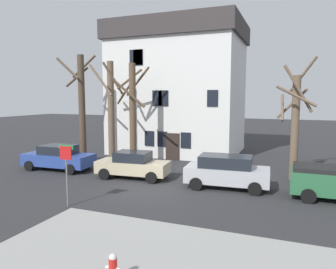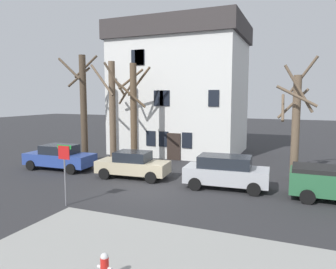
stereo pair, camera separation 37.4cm
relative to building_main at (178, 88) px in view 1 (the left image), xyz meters
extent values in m
plane|color=#2D2D30|center=(2.52, -11.97, -5.66)|extent=(120.00, 120.00, 0.00)
cube|color=white|center=(0.00, 0.00, -0.86)|extent=(10.62, 7.78, 9.60)
cube|color=#383333|center=(0.00, 0.00, 4.73)|extent=(11.12, 8.28, 1.57)
cube|color=#2D231E|center=(0.92, -3.93, -4.61)|extent=(1.10, 0.12, 2.10)
cube|color=black|center=(-1.06, -3.92, -4.06)|extent=(0.80, 0.08, 1.20)
cube|color=black|center=(0.06, -3.92, -4.06)|extent=(0.80, 0.08, 1.20)
cube|color=black|center=(2.00, -3.92, -4.06)|extent=(0.80, 0.08, 1.20)
cube|color=black|center=(-0.36, -3.92, -0.86)|extent=(0.80, 0.08, 1.20)
cube|color=black|center=(0.15, -3.92, -0.86)|extent=(0.80, 0.08, 1.20)
cube|color=black|center=(4.03, -3.92, -0.86)|extent=(0.80, 0.08, 1.20)
cube|color=black|center=(-2.32, -3.92, 2.34)|extent=(0.80, 0.08, 1.20)
cube|color=black|center=(-2.00, -3.92, 2.34)|extent=(0.80, 0.08, 1.20)
cube|color=black|center=(-1.99, -3.92, 2.34)|extent=(0.80, 0.08, 1.20)
cylinder|color=#4C3D2D|center=(-5.24, -6.90, -1.66)|extent=(0.50, 0.50, 7.99)
cylinder|color=#4C3D2D|center=(-5.93, -6.42, 0.76)|extent=(1.16, 1.58, 1.60)
cylinder|color=#4C3D2D|center=(-5.54, -8.03, 1.26)|extent=(2.39, 0.80, 1.68)
cylinder|color=#4C3D2D|center=(-5.54, -6.07, 1.56)|extent=(1.82, 0.80, 1.77)
cylinder|color=brown|center=(-3.14, -6.21, -1.90)|extent=(0.49, 0.49, 7.51)
cylinder|color=brown|center=(-3.34, -7.21, 0.45)|extent=(2.16, 0.58, 2.31)
cylinder|color=brown|center=(-2.61, -6.69, 0.53)|extent=(1.19, 1.29, 2.38)
cylinder|color=brown|center=(-2.49, -5.15, -0.38)|extent=(2.28, 1.50, 1.93)
cylinder|color=brown|center=(-1.01, -6.80, -2.04)|extent=(0.47, 0.47, 7.23)
cylinder|color=brown|center=(-1.58, -6.12, 0.52)|extent=(1.55, 1.32, 1.55)
cylinder|color=brown|center=(-0.72, -7.77, -0.57)|extent=(2.08, 0.78, 1.88)
cylinder|color=brown|center=(-1.02, -5.93, 0.34)|extent=(1.89, 0.19, 2.12)
cylinder|color=brown|center=(9.69, -6.92, -2.59)|extent=(0.45, 0.45, 6.13)
cylinder|color=brown|center=(9.68, -7.96, -0.72)|extent=(2.16, 0.18, 1.23)
cylinder|color=brown|center=(9.76, -7.67, -0.31)|extent=(1.65, 0.31, 2.66)
cylinder|color=brown|center=(8.95, -6.97, -1.38)|extent=(0.27, 1.60, 1.58)
cylinder|color=brown|center=(9.96, -6.19, 0.48)|extent=(1.63, 0.73, 2.20)
cylinder|color=brown|center=(9.47, -6.10, -1.17)|extent=(1.77, 0.61, 1.84)
cube|color=#2D4799|center=(-5.04, -9.91, -4.95)|extent=(4.82, 2.09, 0.77)
cube|color=#1E232B|center=(-5.04, -9.91, -4.27)|extent=(2.25, 1.76, 0.58)
cylinder|color=black|center=(-3.47, -8.89, -5.32)|extent=(0.69, 0.25, 0.68)
cylinder|color=black|center=(-3.39, -10.79, -5.32)|extent=(0.69, 0.25, 0.68)
cylinder|color=black|center=(-6.69, -9.02, -5.32)|extent=(0.69, 0.25, 0.68)
cylinder|color=black|center=(-6.62, -10.92, -5.32)|extent=(0.69, 0.25, 0.68)
cube|color=#C6B793|center=(0.67, -10.05, -4.98)|extent=(4.48, 2.07, 0.72)
cube|color=#1E232B|center=(0.67, -10.05, -4.33)|extent=(2.12, 1.67, 0.58)
cylinder|color=black|center=(2.07, -9.07, -5.32)|extent=(0.70, 0.28, 0.68)
cylinder|color=black|center=(2.21, -10.78, -5.32)|extent=(0.70, 0.28, 0.68)
cylinder|color=black|center=(-0.88, -9.31, -5.32)|extent=(0.70, 0.28, 0.68)
cylinder|color=black|center=(-0.74, -11.02, -5.32)|extent=(0.70, 0.28, 0.68)
cube|color=#B7BABF|center=(6.37, -10.12, -4.92)|extent=(4.51, 2.10, 0.83)
cube|color=#1E232B|center=(6.29, -10.13, -4.20)|extent=(2.83, 1.77, 0.62)
cylinder|color=black|center=(7.81, -9.12, -5.32)|extent=(0.69, 0.27, 0.68)
cylinder|color=black|center=(7.93, -10.93, -5.32)|extent=(0.69, 0.27, 0.68)
cylinder|color=black|center=(4.82, -9.32, -5.32)|extent=(0.69, 0.27, 0.68)
cylinder|color=black|center=(4.94, -11.13, -5.32)|extent=(0.69, 0.27, 0.68)
cube|color=black|center=(10.97, -10.26, -4.17)|extent=(2.64, 1.84, 0.20)
cylinder|color=black|center=(10.36, -9.31, -5.32)|extent=(0.68, 0.22, 0.68)
cylinder|color=black|center=(10.37, -11.22, -5.32)|extent=(0.68, 0.22, 0.68)
cylinder|color=red|center=(5.35, -20.10, -5.23)|extent=(0.22, 0.22, 0.62)
sphere|color=silver|center=(5.35, -20.10, -4.90)|extent=(0.21, 0.21, 0.21)
cylinder|color=silver|center=(5.19, -20.10, -5.20)|extent=(0.10, 0.09, 0.09)
cylinder|color=slate|center=(0.28, -15.60, -4.29)|extent=(0.07, 0.07, 2.73)
cube|color=red|center=(0.28, -15.62, -3.22)|extent=(0.60, 0.03, 0.60)
cube|color=#1E8C38|center=(0.28, -15.58, -2.97)|extent=(0.76, 0.02, 0.18)
torus|color=black|center=(-0.10, -7.31, -5.30)|extent=(0.68, 0.30, 0.71)
torus|color=black|center=(-1.07, -7.68, -5.30)|extent=(0.68, 0.30, 0.71)
cylinder|color=#1E4C8C|center=(-0.59, -7.50, -5.08)|extent=(0.95, 0.39, 0.19)
cylinder|color=#1E4C8C|center=(-0.77, -7.57, -4.85)|extent=(0.10, 0.07, 0.45)
camera|label=1|loc=(9.51, -26.81, -0.78)|focal=33.98mm
camera|label=2|loc=(9.86, -26.67, -0.78)|focal=33.98mm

